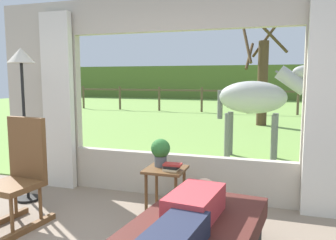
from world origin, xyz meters
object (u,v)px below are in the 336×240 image
reclining_person (189,215)px  potted_plant (161,151)px  side_table (166,176)px  rocking_chair (20,173)px  floor_lamp_left (22,78)px  pasture_tree (262,78)px  book_stack (172,167)px  horse (257,98)px

reclining_person → potted_plant: bearing=124.1°
reclining_person → side_table: reclining_person is taller
rocking_chair → floor_lamp_left: size_ratio=0.59×
pasture_tree → reclining_person: bearing=-90.7°
floor_lamp_left → reclining_person: bearing=-24.1°
book_stack → floor_lamp_left: 2.10m
potted_plant → book_stack: (0.17, -0.12, -0.14)m
potted_plant → floor_lamp_left: floor_lamp_left is taller
reclining_person → pasture_tree: bearing=95.8°
potted_plant → horse: 3.05m
horse → rocking_chair: bearing=-28.3°
reclining_person → rocking_chair: bearing=173.2°
pasture_tree → book_stack: bearing=-94.4°
pasture_tree → potted_plant: bearing=-95.8°
reclining_person → potted_plant: (-0.65, 1.25, 0.18)m
floor_lamp_left → potted_plant: bearing=6.8°
potted_plant → book_stack: 0.25m
pasture_tree → floor_lamp_left: bearing=-107.6°
book_stack → horse: bearing=76.5°
floor_lamp_left → side_table: bearing=4.6°
side_table → pasture_tree: (0.69, 7.64, 1.09)m
reclining_person → pasture_tree: size_ratio=0.45×
side_table → potted_plant: (-0.08, 0.06, 0.28)m
book_stack → floor_lamp_left: (-1.87, -0.08, 0.96)m
rocking_chair → side_table: rocking_chair is taller
side_table → floor_lamp_left: 2.09m
floor_lamp_left → horse: floor_lamp_left is taller
rocking_chair → potted_plant: bearing=38.8°
horse → pasture_tree: bearing=-176.4°
rocking_chair → pasture_tree: (2.03, 8.38, 0.97)m
reclining_person → pasture_tree: pasture_tree is taller
horse → floor_lamp_left: bearing=-37.9°
pasture_tree → horse: bearing=-88.5°
reclining_person → floor_lamp_left: 2.76m
horse → book_stack: bearing=-11.4°
reclining_person → floor_lamp_left: bearing=162.5°
reclining_person → rocking_chair: size_ratio=1.28×
horse → pasture_tree: pasture_tree is taller
rocking_chair → pasture_tree: 8.67m
rocking_chair → side_table: bearing=35.3°
book_stack → floor_lamp_left: bearing=-177.5°
reclining_person → floor_lamp_left: floor_lamp_left is taller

